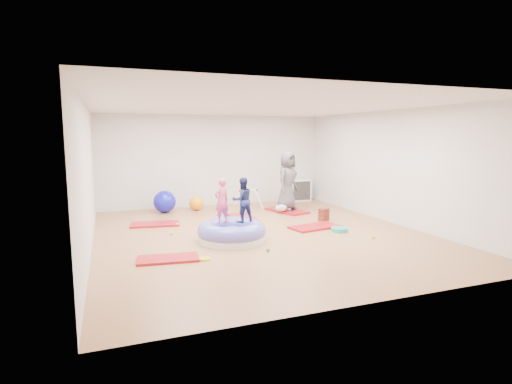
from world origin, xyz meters
name	(u,v)px	position (x,y,z in m)	size (l,w,h in m)	color
room	(261,171)	(0.00, 0.00, 1.40)	(7.01, 8.01, 2.81)	#B15F3E
gym_mat_front_left	(168,259)	(-2.22, -1.22, 0.02)	(1.06, 0.53, 0.04)	red
gym_mat_mid_left	(155,224)	(-2.11, 1.70, 0.02)	(1.16, 0.58, 0.05)	red
gym_mat_center_back	(243,218)	(0.15, 1.66, 0.02)	(1.15, 0.57, 0.05)	red
gym_mat_right	(315,227)	(1.41, 0.07, 0.02)	(1.20, 0.60, 0.05)	red
gym_mat_rear_right	(287,211)	(1.65, 2.18, 0.03)	(1.28, 0.64, 0.05)	red
inflatable_cushion	(232,233)	(-0.79, -0.39, 0.17)	(1.42, 1.42, 0.45)	silver
child_pink	(222,198)	(-0.97, -0.26, 0.89)	(0.35, 0.23, 0.95)	#D34372
child_navy	(242,198)	(-0.53, -0.30, 0.88)	(0.46, 0.36, 0.95)	#1A224F
adult_caregiver	(287,181)	(1.67, 2.21, 0.89)	(0.82, 0.53, 1.68)	#46474B
infant	(282,208)	(1.39, 1.97, 0.16)	(0.34, 0.35, 0.20)	#ADBADA
ball_pit_balls	(247,230)	(-0.24, 0.25, 0.04)	(4.05, 3.47, 0.07)	yellow
exercise_ball_blue	(165,202)	(-1.67, 3.25, 0.32)	(0.63, 0.63, 0.63)	#1415AC
exercise_ball_orange	(196,203)	(-0.75, 3.29, 0.21)	(0.42, 0.42, 0.42)	orange
infant_play_gym	(248,196)	(0.79, 3.08, 0.37)	(0.73, 0.69, 0.56)	white
cube_shelf	(300,190)	(2.86, 3.79, 0.36)	(0.72, 0.36, 0.72)	white
balance_disc	(339,230)	(1.76, -0.44, 0.04)	(0.38, 0.38, 0.09)	teal
backpack	(324,215)	(2.02, 0.73, 0.16)	(0.27, 0.17, 0.31)	#A53D24
yellow_toy	(204,259)	(-1.61, -1.43, 0.02)	(0.22, 0.22, 0.03)	yellow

